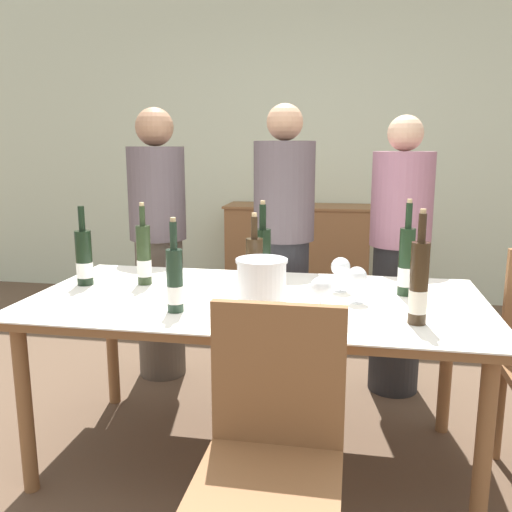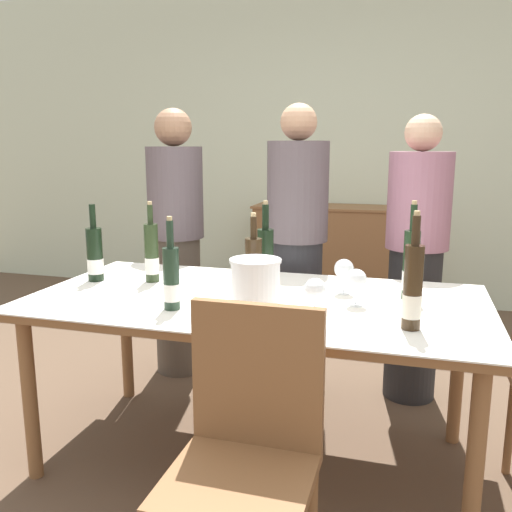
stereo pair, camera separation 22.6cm
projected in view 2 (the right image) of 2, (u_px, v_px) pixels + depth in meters
ground_plane at (256, 457)px, 2.45m from camera, size 12.00×12.00×0.00m
back_wall at (343, 144)px, 4.78m from camera, size 8.00×0.10×2.80m
sideboard_cabinet at (327, 256)px, 4.72m from camera, size 1.26×0.46×0.88m
dining_table at (256, 312)px, 2.31m from camera, size 1.91×0.98×0.75m
ice_bucket at (255, 285)px, 2.05m from camera, size 0.20×0.20×0.21m
wine_bottle_0 at (95, 255)px, 2.57m from camera, size 0.08×0.08×0.37m
wine_bottle_1 at (254, 271)px, 2.24m from camera, size 0.07×0.07×0.37m
wine_bottle_2 at (152, 254)px, 2.55m from camera, size 0.07×0.07×0.38m
wine_bottle_3 at (265, 261)px, 2.38m from camera, size 0.07×0.07×0.40m
wine_bottle_4 at (171, 279)px, 2.11m from camera, size 0.07×0.07×0.37m
wine_bottle_5 at (413, 289)px, 1.87m from camera, size 0.07×0.07×0.42m
wine_bottle_6 at (411, 266)px, 2.25m from camera, size 0.07×0.07×0.41m
wine_glass_0 at (315, 290)px, 2.03m from camera, size 0.08×0.08×0.15m
wine_glass_1 at (356, 280)px, 2.16m from camera, size 0.08×0.08×0.15m
wine_glass_2 at (344, 270)px, 2.34m from camera, size 0.08×0.08×0.15m
chair_near_front at (247, 440)px, 1.62m from camera, size 0.42×0.42×0.91m
person_host at (177, 244)px, 3.26m from camera, size 0.33×0.33×1.59m
person_guest_left at (297, 254)px, 2.97m from camera, size 0.33×0.33×1.60m
person_guest_right at (416, 262)px, 2.91m from camera, size 0.33×0.33×1.54m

